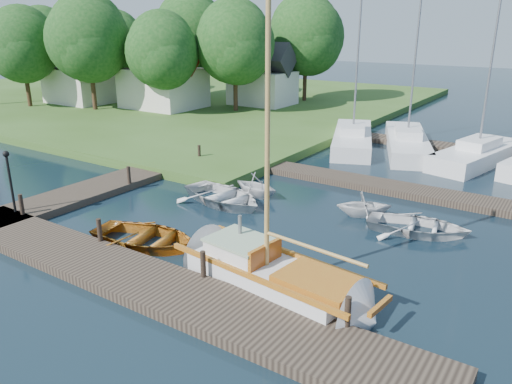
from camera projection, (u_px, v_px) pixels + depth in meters
The scene contains 32 objects.
ground at pixel (256, 221), 19.34m from camera, with size 160.00×160.00×0.00m, color black.
near_dock at pixel (142, 281), 14.57m from camera, with size 18.00×2.20×0.30m, color black.
left_dock at pixel (146, 173), 25.07m from camera, with size 2.20×18.00×0.30m, color black.
far_dock at pixel (368, 184), 23.36m from camera, with size 14.00×1.60×0.30m, color black.
shore at pixel (149, 95), 51.30m from camera, with size 50.00×40.00×0.50m, color #33541B.
mooring_post_0 at pixel (21, 204), 19.12m from camera, with size 0.16×0.16×0.80m, color black.
mooring_post_1 at pixel (99, 230), 16.76m from camera, with size 0.16×0.16×0.80m, color black.
mooring_post_2 at pixel (203, 264), 14.39m from camera, with size 0.16×0.16×0.80m, color black.
mooring_post_3 at pixel (348, 312), 12.03m from camera, with size 0.16×0.16×0.80m, color black.
mooring_post_4 at pixel (129, 175), 22.80m from camera, with size 0.16×0.16×0.80m, color black.
mooring_post_5 at pixel (199, 152), 26.73m from camera, with size 0.16×0.16×0.80m, color black.
lamp_post at pixel (9, 173), 19.01m from camera, with size 0.24×0.24×2.44m.
sailboat at pixel (276, 279), 14.30m from camera, with size 7.33×2.80×9.83m.
dinghy at pixel (146, 234), 17.12m from camera, with size 2.89×4.04×0.84m, color maroon.
tender_a at pixel (223, 194), 21.11m from camera, with size 2.96×4.15×0.86m, color silver.
tender_b at pixel (256, 184), 21.94m from camera, with size 1.92×2.22×1.17m, color silver.
tender_c at pixel (418, 223), 18.16m from camera, with size 2.60×3.64×0.75m, color silver.
tender_d at pixel (364, 203), 19.68m from camera, with size 1.84×2.14×1.13m, color silver.
marina_boat_0 at pixel (353, 137), 30.91m from camera, with size 5.22×8.75×11.06m.
marina_boat_1 at pixel (407, 141), 29.90m from camera, with size 5.37×9.20×9.26m.
marina_boat_2 at pixel (478, 153), 27.07m from camera, with size 3.89×7.86×12.38m.
house_a at pixel (163, 78), 41.49m from camera, with size 6.30×5.00×6.29m.
house_b at pixel (81, 76), 44.18m from camera, with size 5.77×4.50×5.79m.
house_c at pixel (263, 80), 43.19m from camera, with size 5.25×4.00×5.28m.
tree_0 at pixel (22, 45), 41.23m from camera, with size 6.12×6.07×8.28m.
tree_1 at pixel (89, 39), 39.48m from camera, with size 6.70×6.70×9.20m.
tree_2 at pixel (162, 51), 38.17m from camera, with size 5.83×5.75×7.82m.
tree_3 at pixel (235, 43), 39.04m from camera, with size 6.41×6.38×8.74m.
tree_4 at pixel (191, 33), 46.21m from camera, with size 7.01×7.01×9.66m.
tree_5 at pixel (116, 43), 49.14m from camera, with size 6.00×5.94×8.10m.
tree_6 at pixel (43, 40), 49.08m from camera, with size 6.24×6.20×8.46m.
tree_7 at pixel (307, 36), 44.16m from camera, with size 6.83×6.83×9.38m.
Camera 1 is at (9.96, -14.93, 7.31)m, focal length 35.00 mm.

